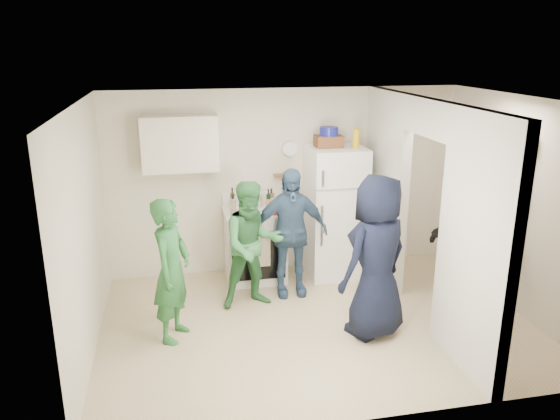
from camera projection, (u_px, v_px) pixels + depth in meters
The scene contains 35 objects.
floor at pixel (317, 323), 6.22m from camera, with size 4.80×4.80×0.00m, color #C7B78C.
wall_back at pixel (286, 181), 7.44m from camera, with size 4.80×4.80×0.00m, color silver.
wall_front at pixel (377, 285), 4.26m from camera, with size 4.80×4.80×0.00m, color silver.
wall_left at pixel (85, 234), 5.39m from camera, with size 3.40×3.40×0.00m, color silver.
wall_right at pixel (519, 206), 6.31m from camera, with size 3.40×3.40×0.00m, color silver.
ceiling at pixel (321, 101), 5.48m from camera, with size 4.80×4.80×0.00m, color white.
partition_pier_back at pixel (385, 188), 7.11m from camera, with size 0.12×1.20×2.50m, color silver.
partition_pier_front at pixel (475, 247), 5.05m from camera, with size 0.12×1.20×2.50m, color silver.
partition_header at pixel (430, 118), 5.77m from camera, with size 0.12×1.00×0.40m, color silver.
stove at pixel (255, 245), 7.27m from camera, with size 0.80×0.67×0.95m, color white.
upper_cabinet at pixel (180, 144), 6.83m from camera, with size 0.95×0.34×0.70m, color silver.
fridge at pixel (335, 212), 7.33m from camera, with size 0.72×0.70×1.76m, color white.
wicker_basket at pixel (329, 141), 7.08m from camera, with size 0.35×0.25×0.15m, color brown.
blue_bowl at pixel (329, 131), 7.04m from camera, with size 0.24×0.24×0.11m, color navy.
yellow_cup_stack_top at pixel (356, 139), 6.98m from camera, with size 0.09×0.09×0.25m, color gold.
wall_clock at pixel (290, 149), 7.30m from camera, with size 0.22×0.22×0.03m, color white.
spice_shelf at pixel (287, 175), 7.37m from camera, with size 0.35×0.08×0.03m, color olive.
nook_window at pixel (512, 169), 6.37m from camera, with size 0.03×0.70×0.80m, color black.
nook_window_frame at pixel (510, 169), 6.37m from camera, with size 0.04×0.76×0.86m, color white.
nook_valance at pixel (512, 139), 6.26m from camera, with size 0.04×0.82×0.18m, color white.
yellow_cup_stack_stove at pixel (248, 207), 6.86m from camera, with size 0.09×0.09×0.25m, color yellow.
red_cup at pixel (274, 210), 6.96m from camera, with size 0.09×0.09×0.12m, color #B10B0F.
person_green_left at pixel (172, 270), 5.71m from camera, with size 0.57×0.37×1.56m, color #296830.
person_green_center at pixel (253, 245), 6.44m from camera, with size 0.75×0.58×1.54m, color #398243.
person_denim at pixel (290, 233), 6.74m from camera, with size 0.95×0.40×1.63m, color #38577A.
person_navy at pixel (377, 257), 5.76m from camera, with size 0.87×0.57×1.78m, color black.
person_nook at pixel (467, 231), 6.52m from camera, with size 1.16×0.67×1.80m, color black.
bottle_a at pixel (232, 199), 7.14m from camera, with size 0.06×0.06×0.30m, color brown.
bottle_b at pixel (241, 204), 6.98m from camera, with size 0.07×0.07×0.25m, color #184A23.
bottle_c at pixel (248, 199), 7.21m from camera, with size 0.06×0.06×0.26m, color silver.
bottle_d at pixel (255, 203), 7.05m from camera, with size 0.06×0.06×0.25m, color brown.
bottle_e at pixel (260, 196), 7.26m from camera, with size 0.06×0.06×0.31m, color silver.
bottle_f at pixel (268, 200), 7.14m from camera, with size 0.06×0.06×0.28m, color #112F20.
bottle_g at pixel (271, 198), 7.25m from camera, with size 0.07×0.07×0.26m, color brown.
bottle_h at pixel (233, 204), 6.91m from camera, with size 0.08×0.08×0.29m, color #A1A1AD.
Camera 1 is at (-1.51, -5.37, 3.06)m, focal length 35.00 mm.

